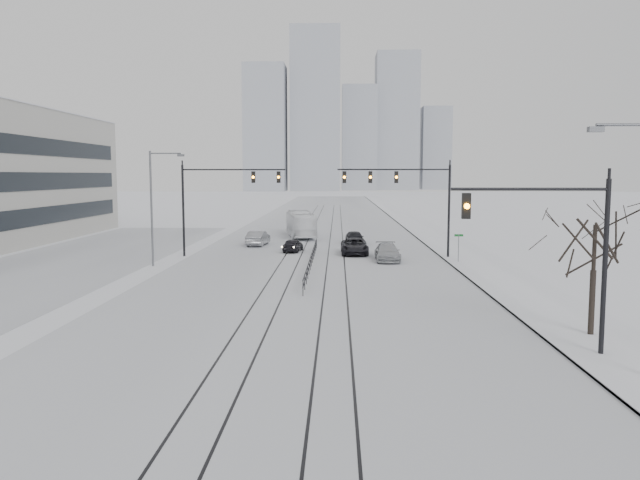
{
  "coord_description": "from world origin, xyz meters",
  "views": [
    {
      "loc": [
        2.03,
        -18.2,
        7.15
      ],
      "look_at": [
        0.97,
        19.47,
        3.2
      ],
      "focal_mm": 35.0,
      "sensor_mm": 36.0,
      "label": 1
    }
  ],
  "objects": [
    {
      "name": "parking_strip",
      "position": [
        -20.0,
        35.0,
        0.01
      ],
      "size": [
        14.0,
        60.0,
        0.03
      ],
      "primitive_type": "cube",
      "color": "silver",
      "rests_on": "ground"
    },
    {
      "name": "traffic_mast_near",
      "position": [
        10.79,
        6.0,
        4.56
      ],
      "size": [
        6.1,
        0.37,
        7.0
      ],
      "color": "black",
      "rests_on": "ground"
    },
    {
      "name": "tram_rails",
      "position": [
        -0.0,
        40.0,
        0.02
      ],
      "size": [
        5.3,
        180.0,
        0.01
      ],
      "color": "black",
      "rests_on": "ground"
    },
    {
      "name": "median_fence",
      "position": [
        0.0,
        30.0,
        0.53
      ],
      "size": [
        0.06,
        24.0,
        1.0
      ],
      "color": "black",
      "rests_on": "ground"
    },
    {
      "name": "sedan_sb_outer",
      "position": [
        -6.03,
        44.41,
        0.74
      ],
      "size": [
        2.05,
        4.66,
        1.49
      ],
      "primitive_type": "imported",
      "rotation": [
        0.0,
        0.0,
        3.03
      ],
      "color": "gray",
      "rests_on": "ground"
    },
    {
      "name": "street_light_west",
      "position": [
        -12.2,
        30.0,
        5.21
      ],
      "size": [
        2.73,
        0.25,
        9.0
      ],
      "color": "#595B60",
      "rests_on": "ground"
    },
    {
      "name": "bare_tree",
      "position": [
        13.2,
        9.0,
        4.49
      ],
      "size": [
        4.4,
        4.4,
        6.1
      ],
      "color": "black",
      "rests_on": "ground"
    },
    {
      "name": "sidewalk_east",
      "position": [
        13.5,
        60.0,
        0.08
      ],
      "size": [
        5.0,
        260.0,
        0.16
      ],
      "primitive_type": "cube",
      "color": "white",
      "rests_on": "ground"
    },
    {
      "name": "box_truck",
      "position": [
        -2.21,
        53.23,
        1.48
      ],
      "size": [
        4.17,
        10.89,
        2.96
      ],
      "primitive_type": "imported",
      "rotation": [
        0.0,
        0.0,
        3.3
      ],
      "color": "white",
      "rests_on": "ground"
    },
    {
      "name": "ground",
      "position": [
        0.0,
        0.0,
        0.0
      ],
      "size": [
        500.0,
        500.0,
        0.0
      ],
      "primitive_type": "plane",
      "color": "white",
      "rests_on": "ground"
    },
    {
      "name": "sedan_nb_front",
      "position": [
        3.56,
        37.61,
        0.72
      ],
      "size": [
        2.45,
        5.18,
        1.43
      ],
      "primitive_type": "imported",
      "rotation": [
        0.0,
        0.0,
        0.01
      ],
      "color": "black",
      "rests_on": "ground"
    },
    {
      "name": "traffic_mast_nw",
      "position": [
        -8.52,
        36.0,
        5.57
      ],
      "size": [
        9.1,
        0.37,
        8.0
      ],
      "color": "black",
      "rests_on": "ground"
    },
    {
      "name": "sedan_nb_far",
      "position": [
        3.8,
        45.32,
        0.71
      ],
      "size": [
        2.11,
        4.32,
        1.42
      ],
      "primitive_type": "imported",
      "rotation": [
        0.0,
        0.0,
        0.11
      ],
      "color": "black",
      "rests_on": "ground"
    },
    {
      "name": "sedan_nb_right",
      "position": [
        6.19,
        33.4,
        0.71
      ],
      "size": [
        2.0,
        4.89,
        1.42
      ],
      "primitive_type": "imported",
      "rotation": [
        0.0,
        0.0,
        -0.0
      ],
      "color": "#A6A9AD",
      "rests_on": "ground"
    },
    {
      "name": "traffic_mast_ne",
      "position": [
        8.15,
        34.99,
        5.76
      ],
      "size": [
        9.6,
        0.37,
        8.0
      ],
      "color": "black",
      "rests_on": "ground"
    },
    {
      "name": "street_sign",
      "position": [
        11.8,
        32.0,
        1.61
      ],
      "size": [
        0.7,
        0.06,
        2.4
      ],
      "color": "#595B60",
      "rests_on": "ground"
    },
    {
      "name": "curb",
      "position": [
        11.05,
        60.0,
        0.06
      ],
      "size": [
        0.1,
        260.0,
        0.12
      ],
      "primitive_type": "cube",
      "color": "gray",
      "rests_on": "ground"
    },
    {
      "name": "road",
      "position": [
        0.0,
        60.0,
        0.01
      ],
      "size": [
        22.0,
        260.0,
        0.02
      ],
      "primitive_type": "cube",
      "color": "silver",
      "rests_on": "ground"
    },
    {
      "name": "skyline",
      "position": [
        5.02,
        273.63,
        30.65
      ],
      "size": [
        96.0,
        48.0,
        72.0
      ],
      "color": "#9499A3",
      "rests_on": "ground"
    },
    {
      "name": "sedan_sb_inner",
      "position": [
        -2.12,
        39.3,
        0.61
      ],
      "size": [
        1.95,
        3.78,
        1.23
      ],
      "primitive_type": "imported",
      "rotation": [
        0.0,
        0.0,
        3.0
      ],
      "color": "black",
      "rests_on": "ground"
    }
  ]
}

